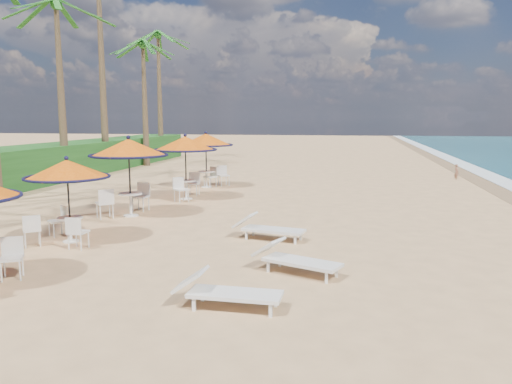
# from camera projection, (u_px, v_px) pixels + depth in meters

# --- Properties ---
(ground) EXTENTS (160.00, 160.00, 0.00)m
(ground) POSITION_uv_depth(u_px,v_px,m) (243.00, 300.00, 8.88)
(ground) COLOR tan
(ground) RESTS_ON ground
(station_1) EXTENTS (2.15, 2.15, 2.24)m
(station_1) POSITION_uv_depth(u_px,v_px,m) (65.00, 180.00, 12.71)
(station_1) COLOR black
(station_1) RESTS_ON ground
(station_2) EXTENTS (2.53, 2.53, 2.64)m
(station_2) POSITION_uv_depth(u_px,v_px,m) (128.00, 155.00, 16.08)
(station_2) COLOR black
(station_2) RESTS_ON ground
(station_3) EXTENTS (2.48, 2.51, 2.58)m
(station_3) POSITION_uv_depth(u_px,v_px,m) (186.00, 149.00, 19.44)
(station_3) COLOR black
(station_3) RESTS_ON ground
(station_4) EXTENTS (2.47, 2.47, 2.58)m
(station_4) POSITION_uv_depth(u_px,v_px,m) (207.00, 145.00, 22.75)
(station_4) COLOR black
(station_4) RESTS_ON ground
(lounger_near) EXTENTS (1.86, 0.61, 0.66)m
(lounger_near) POSITION_uv_depth(u_px,v_px,m) (224.00, 290.00, 8.45)
(lounger_near) COLOR silver
(lounger_near) RESTS_ON ground
(lounger_mid) EXTENTS (1.97, 1.27, 0.68)m
(lounger_mid) POSITION_uv_depth(u_px,v_px,m) (294.00, 258.00, 10.35)
(lounger_mid) COLOR silver
(lounger_mid) RESTS_ON ground
(lounger_far) EXTENTS (1.99, 0.95, 0.69)m
(lounger_far) POSITION_uv_depth(u_px,v_px,m) (266.00, 227.00, 13.21)
(lounger_far) COLOR silver
(lounger_far) RESTS_ON ground
(palm_4) EXTENTS (5.00, 5.00, 8.83)m
(palm_4) POSITION_uv_depth(u_px,v_px,m) (57.00, 15.00, 23.90)
(palm_4) COLOR brown
(palm_4) RESTS_ON ground
(palm_6) EXTENTS (5.00, 5.00, 8.11)m
(palm_6) POSITION_uv_depth(u_px,v_px,m) (143.00, 52.00, 32.25)
(palm_6) COLOR brown
(palm_6) RESTS_ON ground
(palm_7) EXTENTS (5.00, 5.00, 9.48)m
(palm_7) POSITION_uv_depth(u_px,v_px,m) (158.00, 43.00, 36.95)
(palm_7) COLOR brown
(palm_7) RESTS_ON ground
(person) EXTENTS (0.28, 0.35, 0.85)m
(person) POSITION_uv_depth(u_px,v_px,m) (457.00, 171.00, 25.80)
(person) COLOR #93624B
(person) RESTS_ON ground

